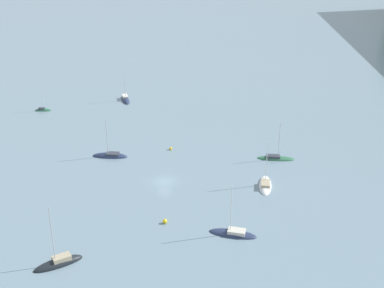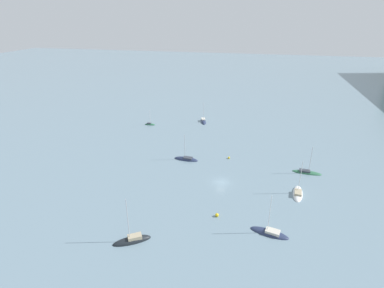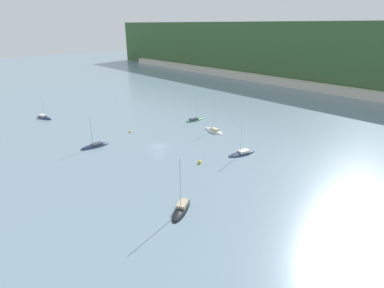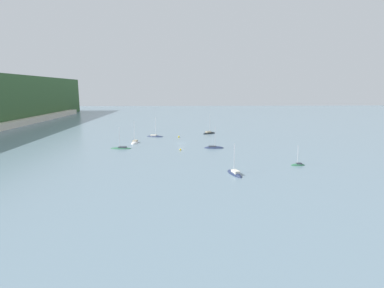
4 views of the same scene
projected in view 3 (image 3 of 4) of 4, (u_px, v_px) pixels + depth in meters
name	position (u px, v px, depth m)	size (l,w,h in m)	color
ground_plane	(158.00, 147.00, 84.20)	(600.00, 600.00, 0.00)	slate
hillside_ridge	(364.00, 54.00, 165.69)	(399.86, 63.87, 33.58)	#385B33
shore_town_strip	(330.00, 89.00, 149.17)	(339.88, 6.00, 3.90)	beige
sailboat_0	(181.00, 210.00, 55.25)	(6.21, 8.10, 11.80)	black
sailboat_1	(44.00, 118.00, 109.52)	(8.36, 4.25, 9.74)	#232D4C
sailboat_2	(95.00, 147.00, 84.09)	(3.02, 8.24, 9.80)	#232D4C
sailboat_4	(242.00, 154.00, 79.24)	(4.50, 8.90, 10.43)	#232D4C
sailboat_5	(213.00, 131.00, 96.13)	(8.51, 3.39, 10.62)	white
sailboat_6	(195.00, 120.00, 107.27)	(2.97, 8.73, 9.39)	#2D6647
mooring_buoy_0	(200.00, 162.00, 73.84)	(0.84, 0.84, 0.84)	yellow
mooring_buoy_1	(130.00, 131.00, 95.22)	(0.67, 0.67, 0.67)	yellow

